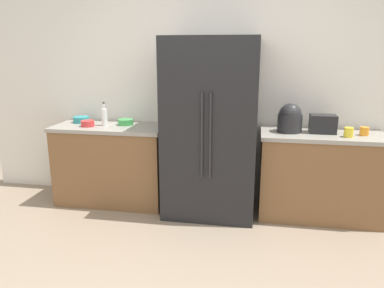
{
  "coord_description": "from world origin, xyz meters",
  "views": [
    {
      "loc": [
        0.52,
        -2.35,
        1.72
      ],
      "look_at": [
        0.02,
        0.43,
        0.99
      ],
      "focal_mm": 34.3,
      "sensor_mm": 36.0,
      "label": 1
    }
  ],
  "objects_px": {
    "cup_b": "(349,132)",
    "rice_cooker": "(290,119)",
    "bowl_a": "(126,122)",
    "bottle_a": "(104,117)",
    "refrigerator": "(211,128)",
    "cup_a": "(364,131)",
    "bowl_c": "(88,123)",
    "toaster": "(323,124)",
    "bowl_b": "(81,120)"
  },
  "relations": [
    {
      "from": "toaster",
      "to": "bottle_a",
      "type": "bearing_deg",
      "value": -179.09
    },
    {
      "from": "bottle_a",
      "to": "bowl_a",
      "type": "relative_size",
      "value": 1.5
    },
    {
      "from": "refrigerator",
      "to": "bowl_b",
      "type": "bearing_deg",
      "value": 173.36
    },
    {
      "from": "bottle_a",
      "to": "bowl_a",
      "type": "distance_m",
      "value": 0.24
    },
    {
      "from": "bowl_b",
      "to": "bowl_c",
      "type": "xyz_separation_m",
      "value": [
        0.18,
        -0.2,
        -0.0
      ]
    },
    {
      "from": "refrigerator",
      "to": "toaster",
      "type": "bearing_deg",
      "value": 5.05
    },
    {
      "from": "cup_a",
      "to": "bowl_c",
      "type": "distance_m",
      "value": 2.88
    },
    {
      "from": "bowl_b",
      "to": "cup_a",
      "type": "bearing_deg",
      "value": -2.39
    },
    {
      "from": "bottle_a",
      "to": "bowl_b",
      "type": "xyz_separation_m",
      "value": [
        -0.34,
        0.12,
        -0.07
      ]
    },
    {
      "from": "bowl_c",
      "to": "bowl_a",
      "type": "bearing_deg",
      "value": 22.39
    },
    {
      "from": "refrigerator",
      "to": "bowl_a",
      "type": "relative_size",
      "value": 10.61
    },
    {
      "from": "toaster",
      "to": "bottle_a",
      "type": "relative_size",
      "value": 0.98
    },
    {
      "from": "toaster",
      "to": "bottle_a",
      "type": "xyz_separation_m",
      "value": [
        -2.33,
        -0.04,
        0.01
      ]
    },
    {
      "from": "toaster",
      "to": "bowl_a",
      "type": "height_order",
      "value": "toaster"
    },
    {
      "from": "toaster",
      "to": "cup_a",
      "type": "bearing_deg",
      "value": -6.98
    },
    {
      "from": "rice_cooker",
      "to": "bowl_a",
      "type": "height_order",
      "value": "rice_cooker"
    },
    {
      "from": "refrigerator",
      "to": "rice_cooker",
      "type": "distance_m",
      "value": 0.81
    },
    {
      "from": "refrigerator",
      "to": "cup_a",
      "type": "height_order",
      "value": "refrigerator"
    },
    {
      "from": "cup_b",
      "to": "rice_cooker",
      "type": "bearing_deg",
      "value": 165.6
    },
    {
      "from": "refrigerator",
      "to": "bowl_c",
      "type": "distance_m",
      "value": 1.37
    },
    {
      "from": "refrigerator",
      "to": "cup_a",
      "type": "xyz_separation_m",
      "value": [
        1.51,
        0.05,
        0.02
      ]
    },
    {
      "from": "cup_b",
      "to": "bowl_c",
      "type": "relative_size",
      "value": 0.65
    },
    {
      "from": "cup_a",
      "to": "bowl_c",
      "type": "relative_size",
      "value": 0.59
    },
    {
      "from": "bowl_c",
      "to": "refrigerator",
      "type": "bearing_deg",
      "value": 0.74
    },
    {
      "from": "refrigerator",
      "to": "bowl_a",
      "type": "bearing_deg",
      "value": 171.95
    },
    {
      "from": "bottle_a",
      "to": "cup_a",
      "type": "bearing_deg",
      "value": -0.22
    },
    {
      "from": "cup_a",
      "to": "bowl_b",
      "type": "height_order",
      "value": "cup_a"
    },
    {
      "from": "cup_b",
      "to": "bowl_c",
      "type": "distance_m",
      "value": 2.71
    },
    {
      "from": "rice_cooker",
      "to": "bottle_a",
      "type": "bearing_deg",
      "value": -179.31
    },
    {
      "from": "cup_a",
      "to": "bowl_c",
      "type": "height_order",
      "value": "cup_a"
    },
    {
      "from": "refrigerator",
      "to": "bowl_b",
      "type": "height_order",
      "value": "refrigerator"
    },
    {
      "from": "bowl_b",
      "to": "bowl_c",
      "type": "bearing_deg",
      "value": -48.34
    },
    {
      "from": "cup_a",
      "to": "bottle_a",
      "type": "bearing_deg",
      "value": 179.78
    },
    {
      "from": "refrigerator",
      "to": "cup_b",
      "type": "xyz_separation_m",
      "value": [
        1.34,
        -0.05,
        0.02
      ]
    },
    {
      "from": "refrigerator",
      "to": "toaster",
      "type": "xyz_separation_m",
      "value": [
        1.13,
        0.1,
        0.07
      ]
    },
    {
      "from": "bottle_a",
      "to": "cup_b",
      "type": "relative_size",
      "value": 2.77
    },
    {
      "from": "bowl_a",
      "to": "bottle_a",
      "type": "bearing_deg",
      "value": -160.43
    },
    {
      "from": "bottle_a",
      "to": "cup_b",
      "type": "distance_m",
      "value": 2.55
    },
    {
      "from": "bottle_a",
      "to": "cup_b",
      "type": "bearing_deg",
      "value": -2.61
    },
    {
      "from": "rice_cooker",
      "to": "cup_a",
      "type": "relative_size",
      "value": 3.43
    },
    {
      "from": "cup_b",
      "to": "toaster",
      "type": "bearing_deg",
      "value": 145.07
    },
    {
      "from": "toaster",
      "to": "bowl_b",
      "type": "height_order",
      "value": "toaster"
    },
    {
      "from": "bottle_a",
      "to": "cup_a",
      "type": "distance_m",
      "value": 2.72
    },
    {
      "from": "cup_b",
      "to": "bowl_a",
      "type": "height_order",
      "value": "cup_b"
    },
    {
      "from": "bowl_b",
      "to": "bowl_c",
      "type": "height_order",
      "value": "bowl_b"
    },
    {
      "from": "toaster",
      "to": "bowl_b",
      "type": "bearing_deg",
      "value": 178.29
    },
    {
      "from": "bowl_b",
      "to": "cup_b",
      "type": "bearing_deg",
      "value": -4.61
    },
    {
      "from": "rice_cooker",
      "to": "bottle_a",
      "type": "xyz_separation_m",
      "value": [
        -2.0,
        -0.02,
        -0.04
      ]
    },
    {
      "from": "bottle_a",
      "to": "cup_a",
      "type": "relative_size",
      "value": 3.04
    },
    {
      "from": "rice_cooker",
      "to": "bowl_c",
      "type": "height_order",
      "value": "rice_cooker"
    }
  ]
}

